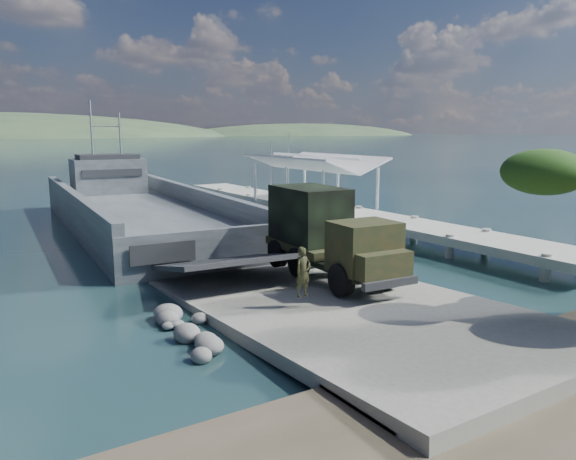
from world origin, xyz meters
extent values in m
plane|color=#1A383F|center=(0.00, 0.00, 0.00)|extent=(1400.00, 1400.00, 0.00)
cube|color=slate|center=(0.00, -1.00, 0.25)|extent=(10.00, 18.00, 0.50)
cube|color=#9D9E94|center=(13.00, 18.00, 1.00)|extent=(4.00, 44.00, 0.50)
cube|color=#42494E|center=(-0.80, 23.13, 0.45)|extent=(11.43, 30.80, 2.51)
cube|color=#42494E|center=(-5.01, 23.47, 2.31)|extent=(3.01, 30.13, 1.31)
cube|color=#42494E|center=(3.41, 22.79, 2.31)|extent=(3.01, 30.13, 1.31)
cube|color=#42494E|center=(-1.99, 8.19, 1.01)|extent=(9.06, 1.12, 2.61)
cube|color=#42494E|center=(0.01, 33.16, 3.22)|extent=(6.34, 4.49, 3.02)
cube|color=#2C2D31|center=(0.01, 33.16, 4.93)|extent=(5.27, 3.61, 0.40)
cylinder|color=#9C9FA2|center=(-1.20, 33.25, 7.24)|extent=(0.16, 0.16, 5.03)
cylinder|color=#9C9FA2|center=(1.21, 33.06, 6.74)|extent=(0.16, 0.16, 4.02)
cylinder|color=black|center=(0.52, 0.15, 1.18)|extent=(0.57, 1.40, 1.37)
cylinder|color=black|center=(2.94, -0.03, 1.18)|extent=(0.57, 1.40, 1.37)
cylinder|color=black|center=(0.78, 3.71, 1.18)|extent=(0.57, 1.40, 1.37)
cylinder|color=black|center=(3.19, 3.54, 1.18)|extent=(0.57, 1.40, 1.37)
cylinder|color=black|center=(0.93, 5.81, 1.18)|extent=(0.57, 1.40, 1.37)
cylinder|color=black|center=(3.34, 5.64, 1.18)|extent=(0.57, 1.40, 1.37)
cube|color=black|center=(1.94, 3.00, 1.34)|extent=(2.88, 8.14, 0.26)
cube|color=#1F2E19|center=(1.74, 0.16, 2.45)|extent=(2.78, 2.29, 2.10)
cube|color=#1F2E19|center=(1.65, -1.10, 1.92)|extent=(2.48, 1.12, 1.05)
cube|color=#1F2E19|center=(2.05, 4.47, 1.71)|extent=(2.97, 5.02, 0.37)
cube|color=black|center=(2.06, 4.68, 3.24)|extent=(2.81, 4.17, 2.63)
cube|color=#2C2D31|center=(1.61, -1.62, 1.29)|extent=(2.64, 0.45, 0.32)
imported|color=#1F2E19|center=(-1.60, -0.17, 1.48)|extent=(0.78, 0.57, 1.97)
cube|color=white|center=(18.01, 31.53, 0.27)|extent=(3.47, 6.20, 0.98)
cube|color=white|center=(18.34, 30.50, 0.92)|extent=(1.97, 2.11, 0.65)
cylinder|color=#9C9FA2|center=(18.01, 31.53, 3.79)|extent=(0.11, 0.11, 6.50)
cube|color=white|center=(16.22, 32.09, 0.24)|extent=(2.85, 5.41, 0.85)
cube|color=white|center=(15.97, 31.18, 0.80)|extent=(1.68, 1.81, 0.57)
cylinder|color=#9C9FA2|center=(16.22, 32.09, 3.31)|extent=(0.09, 0.09, 5.67)
ellipsoid|color=#183C10|center=(4.79, -5.80, 5.83)|extent=(2.91, 2.91, 1.67)
camera|label=1|loc=(-13.39, -17.55, 7.30)|focal=35.00mm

